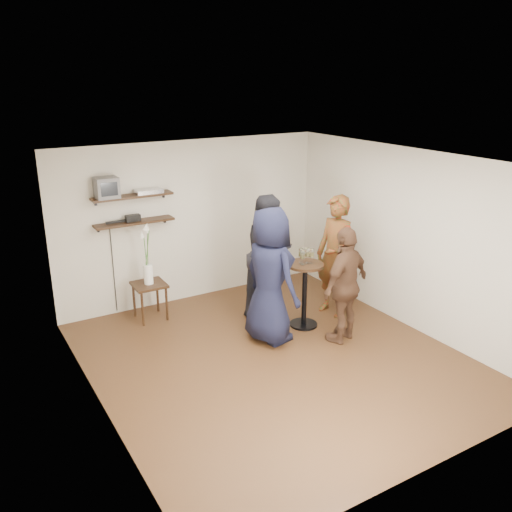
# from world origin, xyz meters

# --- Properties ---
(room) EXTENTS (4.58, 5.08, 2.68)m
(room) POSITION_xyz_m (0.00, 0.00, 1.30)
(room) COLOR #412314
(room) RESTS_ON ground
(shelf_upper) EXTENTS (1.20, 0.25, 0.04)m
(shelf_upper) POSITION_xyz_m (-1.00, 2.38, 1.85)
(shelf_upper) COLOR black
(shelf_upper) RESTS_ON room
(shelf_lower) EXTENTS (1.20, 0.25, 0.04)m
(shelf_lower) POSITION_xyz_m (-1.00, 2.38, 1.45)
(shelf_lower) COLOR black
(shelf_lower) RESTS_ON room
(crt_monitor) EXTENTS (0.32, 0.30, 0.30)m
(crt_monitor) POSITION_xyz_m (-1.38, 2.38, 2.02)
(crt_monitor) COLOR #59595B
(crt_monitor) RESTS_ON shelf_upper
(dvd_deck) EXTENTS (0.40, 0.24, 0.06)m
(dvd_deck) POSITION_xyz_m (-0.75, 2.38, 1.90)
(dvd_deck) COLOR silver
(dvd_deck) RESTS_ON shelf_upper
(radio) EXTENTS (0.22, 0.10, 0.10)m
(radio) POSITION_xyz_m (-1.02, 2.38, 1.52)
(radio) COLOR black
(radio) RESTS_ON shelf_lower
(power_strip) EXTENTS (0.30, 0.05, 0.03)m
(power_strip) POSITION_xyz_m (-1.27, 2.42, 1.48)
(power_strip) COLOR black
(power_strip) RESTS_ON shelf_lower
(side_table) EXTENTS (0.49, 0.49, 0.57)m
(side_table) POSITION_xyz_m (-0.95, 2.04, 0.48)
(side_table) COLOR black
(side_table) RESTS_ON room
(vase_lilies) EXTENTS (0.19, 0.20, 0.97)m
(vase_lilies) POSITION_xyz_m (-0.96, 2.04, 0.87)
(vase_lilies) COLOR white
(vase_lilies) RESTS_ON side_table
(drinks_table) EXTENTS (0.54, 0.54, 0.98)m
(drinks_table) POSITION_xyz_m (0.91, 0.63, 0.63)
(drinks_table) COLOR black
(drinks_table) RESTS_ON room
(wine_glass_fl) EXTENTS (0.07, 0.07, 0.21)m
(wine_glass_fl) POSITION_xyz_m (0.84, 0.62, 1.12)
(wine_glass_fl) COLOR silver
(wine_glass_fl) RESTS_ON drinks_table
(wine_glass_fr) EXTENTS (0.07, 0.07, 0.22)m
(wine_glass_fr) POSITION_xyz_m (0.99, 0.60, 1.13)
(wine_glass_fr) COLOR silver
(wine_glass_fr) RESTS_ON drinks_table
(wine_glass_bl) EXTENTS (0.07, 0.07, 0.22)m
(wine_glass_bl) POSITION_xyz_m (0.87, 0.70, 1.12)
(wine_glass_bl) COLOR silver
(wine_glass_bl) RESTS_ON drinks_table
(wine_glass_br) EXTENTS (0.07, 0.07, 0.22)m
(wine_glass_br) POSITION_xyz_m (0.94, 0.64, 1.13)
(wine_glass_br) COLOR silver
(wine_glass_br) RESTS_ON drinks_table
(person_plaid) EXTENTS (0.58, 0.76, 1.87)m
(person_plaid) POSITION_xyz_m (1.57, 0.77, 0.94)
(person_plaid) COLOR #B61A14
(person_plaid) RESTS_ON room
(person_dark) EXTENTS (1.08, 0.94, 1.88)m
(person_dark) POSITION_xyz_m (0.72, 1.29, 0.94)
(person_dark) COLOR black
(person_dark) RESTS_ON room
(person_navy) EXTENTS (0.75, 1.02, 1.91)m
(person_navy) POSITION_xyz_m (0.24, 0.52, 0.95)
(person_navy) COLOR black
(person_navy) RESTS_ON room
(person_brown) EXTENTS (1.04, 0.68, 1.64)m
(person_brown) POSITION_xyz_m (1.12, -0.01, 0.82)
(person_brown) COLOR #4F3322
(person_brown) RESTS_ON room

